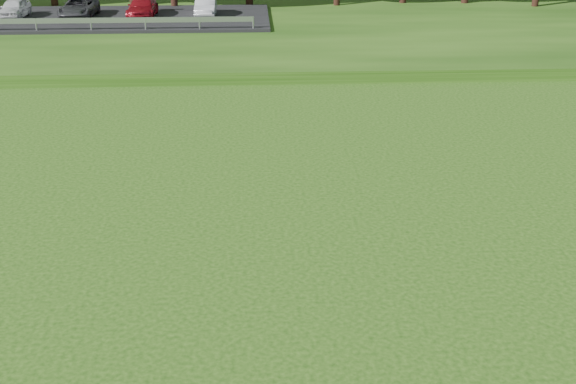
{
  "coord_description": "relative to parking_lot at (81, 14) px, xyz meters",
  "views": [
    {
      "loc": [
        -13.11,
        -14.0,
        8.93
      ],
      "look_at": [
        -12.23,
        3.44,
        1.3
      ],
      "focal_mm": 45.0,
      "sensor_mm": 36.0,
      "label": 1
    }
  ],
  "objects": [
    {
      "name": "walking_path",
      "position": [
        23.88,
        -12.81,
        -1.01
      ],
      "size": [
        130.0,
        1.6,
        0.04
      ],
      "primitive_type": "cube",
      "color": "gray",
      "rests_on": "ground"
    },
    {
      "name": "berm",
      "position": [
        23.88,
        1.19,
        -0.73
      ],
      "size": [
        130.0,
        30.0,
        0.6
      ],
      "primitive_type": "cube",
      "color": "#173B0B",
      "rests_on": "ground"
    },
    {
      "name": "parking_lot",
      "position": [
        0.0,
        0.0,
        0.0
      ],
      "size": [
        24.0,
        9.0,
        1.38
      ],
      "color": "black",
      "rests_on": "berm"
    }
  ]
}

